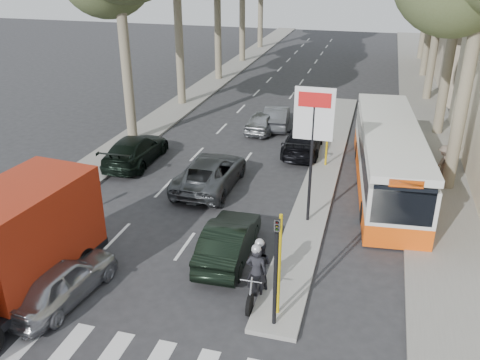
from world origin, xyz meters
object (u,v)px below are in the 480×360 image
object	(u,v)px
dark_hatchback	(229,240)
red_truck	(10,247)
city_bus	(388,156)
motorcycle	(258,270)
silver_hatchback	(60,280)

from	to	relation	value
dark_hatchback	red_truck	bearing A→B (deg)	32.66
dark_hatchback	city_bus	distance (m)	9.33
city_bus	dark_hatchback	bearing A→B (deg)	-130.22
dark_hatchback	red_truck	world-z (taller)	red_truck
dark_hatchback	city_bus	size ratio (longest dim) A/B	0.38
dark_hatchback	city_bus	xyz separation A→B (m)	(5.30, 7.64, 0.86)
motorcycle	city_bus	bearing A→B (deg)	67.07
silver_hatchback	motorcycle	bearing A→B (deg)	-154.45
silver_hatchback	motorcycle	xyz separation A→B (m)	(5.87, 1.94, 0.18)
city_bus	motorcycle	bearing A→B (deg)	-117.47
silver_hatchback	dark_hatchback	bearing A→B (deg)	-132.38
dark_hatchback	red_truck	distance (m)	7.09
red_truck	city_bus	distance (m)	16.03
dark_hatchback	city_bus	bearing A→B (deg)	-127.00
motorcycle	red_truck	bearing A→B (deg)	-163.83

